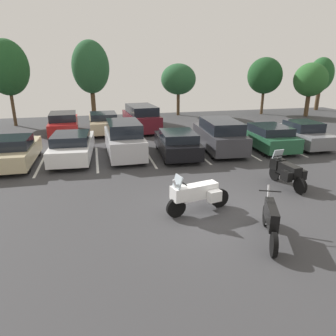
{
  "coord_description": "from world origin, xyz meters",
  "views": [
    {
      "loc": [
        -3.47,
        -8.44,
        4.65
      ],
      "look_at": [
        -0.93,
        2.23,
        0.95
      ],
      "focal_mm": 32.92,
      "sensor_mm": 36.0,
      "label": 1
    }
  ],
  "objects": [
    {
      "name": "car_charcoal",
      "position": [
        3.26,
        7.38,
        0.88
      ],
      "size": [
        2.22,
        4.93,
        1.76
      ],
      "color": "#38383D",
      "rests_on": "ground"
    },
    {
      "name": "motorcycle_third",
      "position": [
        1.03,
        -1.73,
        0.59
      ],
      "size": [
        1.04,
        2.13,
        1.29
      ],
      "color": "black",
      "rests_on": "ground"
    },
    {
      "name": "car_far_red",
      "position": [
        -5.6,
        13.85,
        0.74
      ],
      "size": [
        2.07,
        4.78,
        1.51
      ],
      "color": "maroon",
      "rests_on": "ground"
    },
    {
      "name": "car_champagne",
      "position": [
        -7.42,
        7.12,
        0.68
      ],
      "size": [
        1.97,
        4.27,
        1.41
      ],
      "color": "#C1B289",
      "rests_on": "ground"
    },
    {
      "name": "tree_left",
      "position": [
        -3.51,
        20.67,
        4.4
      ],
      "size": [
        3.23,
        3.23,
        6.67
      ],
      "color": "#4C3823",
      "rests_on": "ground"
    },
    {
      "name": "car_far_tan",
      "position": [
        -2.9,
        14.0,
        0.7
      ],
      "size": [
        2.0,
        4.84,
        1.41
      ],
      "color": "tan",
      "rests_on": "ground"
    },
    {
      "name": "ground",
      "position": [
        0.0,
        0.0,
        -0.05
      ],
      "size": [
        44.0,
        44.0,
        0.1
      ],
      "primitive_type": "cube",
      "color": "#38383A"
    },
    {
      "name": "tree_far_left",
      "position": [
        -9.65,
        18.05,
        4.4
      ],
      "size": [
        3.2,
        3.2,
        6.47
      ],
      "color": "#4C3823",
      "rests_on": "ground"
    },
    {
      "name": "car_white",
      "position": [
        -4.69,
        7.52,
        0.69
      ],
      "size": [
        2.18,
        4.85,
        1.4
      ],
      "color": "white",
      "rests_on": "ground"
    },
    {
      "name": "motorcycle_second",
      "position": [
        3.78,
        1.7,
        0.64
      ],
      "size": [
        0.95,
        2.11,
        1.36
      ],
      "color": "black",
      "rests_on": "ground"
    },
    {
      "name": "tree_right",
      "position": [
        15.92,
        16.89,
        3.29
      ],
      "size": [
        3.0,
        3.0,
        4.81
      ],
      "color": "#4C3823",
      "rests_on": "ground"
    },
    {
      "name": "motorcycle_touring",
      "position": [
        -0.44,
        0.29,
        0.66
      ],
      "size": [
        2.3,
        1.02,
        1.4
      ],
      "color": "black",
      "rests_on": "ground"
    },
    {
      "name": "car_silver",
      "position": [
        -2.06,
        7.52,
        0.9
      ],
      "size": [
        1.83,
        4.62,
        1.86
      ],
      "color": "#B7B7BC",
      "rests_on": "ground"
    },
    {
      "name": "tree_center_left",
      "position": [
        19.7,
        20.3,
        3.63
      ],
      "size": [
        2.47,
        2.47,
        5.35
      ],
      "color": "#4C3823",
      "rests_on": "ground"
    },
    {
      "name": "tree_rear",
      "position": [
        4.37,
        20.34,
        3.32
      ],
      "size": [
        3.24,
        3.24,
        4.73
      ],
      "color": "#4C3823",
      "rests_on": "ground"
    },
    {
      "name": "car_green",
      "position": [
        6.09,
        7.2,
        0.69
      ],
      "size": [
        2.09,
        4.65,
        1.39
      ],
      "color": "#235638",
      "rests_on": "ground"
    },
    {
      "name": "tree_center_right",
      "position": [
        12.53,
        19.09,
        3.61
      ],
      "size": [
        3.23,
        3.23,
        5.29
      ],
      "color": "#4C3823",
      "rests_on": "ground"
    },
    {
      "name": "car_far_maroon",
      "position": [
        -0.19,
        13.78,
        0.94
      ],
      "size": [
        2.3,
        4.76,
        1.86
      ],
      "color": "maroon",
      "rests_on": "ground"
    },
    {
      "name": "car_black",
      "position": [
        0.67,
        6.91,
        0.68
      ],
      "size": [
        2.13,
        4.41,
        1.35
      ],
      "color": "black",
      "rests_on": "ground"
    },
    {
      "name": "parking_stripes",
      "position": [
        -2.17,
        7.27,
        0.0
      ],
      "size": [
        24.48,
        4.63,
        0.01
      ],
      "color": "silver",
      "rests_on": "ground"
    },
    {
      "name": "car_grey",
      "position": [
        8.44,
        7.29,
        0.7
      ],
      "size": [
        1.88,
        4.46,
        1.47
      ],
      "color": "slate",
      "rests_on": "ground"
    }
  ]
}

